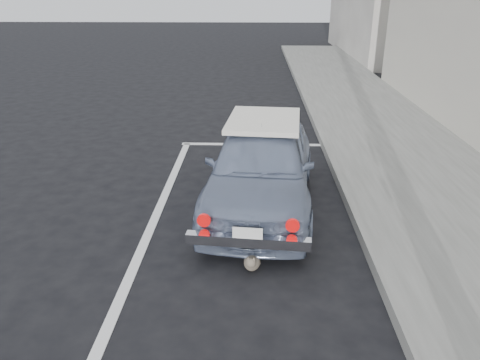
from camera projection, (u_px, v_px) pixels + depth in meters
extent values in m
cube|color=silver|center=(256.00, 144.00, 9.46)|extent=(3.00, 0.12, 0.01)
cube|color=silver|center=(152.00, 225.00, 6.28)|extent=(0.12, 7.00, 0.01)
imported|color=slate|center=(261.00, 165.00, 6.68)|extent=(1.79, 3.74, 1.23)
cube|color=silver|center=(264.00, 121.00, 6.80)|extent=(1.14, 1.47, 0.07)
cube|color=silver|center=(248.00, 241.00, 5.15)|extent=(1.39, 0.25, 0.12)
cube|color=white|center=(248.00, 235.00, 5.07)|extent=(0.33, 0.05, 0.17)
cylinder|color=red|center=(204.00, 220.00, 5.09)|extent=(0.15, 0.05, 0.15)
cylinder|color=red|center=(293.00, 225.00, 4.98)|extent=(0.15, 0.05, 0.15)
cylinder|color=red|center=(204.00, 235.00, 5.16)|extent=(0.12, 0.05, 0.12)
cylinder|color=red|center=(292.00, 240.00, 5.05)|extent=(0.12, 0.05, 0.12)
ellipsoid|color=#766859|center=(252.00, 261.00, 5.30)|extent=(0.21, 0.31, 0.18)
sphere|color=#766859|center=(251.00, 263.00, 5.16)|extent=(0.11, 0.11, 0.11)
cone|color=#766859|center=(248.00, 258.00, 5.14)|extent=(0.04, 0.04, 0.04)
cone|color=#766859|center=(254.00, 258.00, 5.13)|extent=(0.04, 0.04, 0.04)
cylinder|color=#766859|center=(257.00, 259.00, 5.46)|extent=(0.08, 0.19, 0.03)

